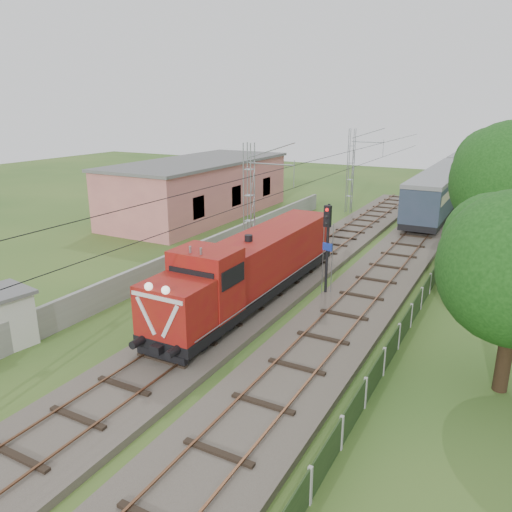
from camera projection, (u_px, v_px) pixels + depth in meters
The scene contains 11 objects.
ground at pixel (172, 361), 20.72m from camera, with size 140.00×140.00×0.00m, color #2F5720.
track_main at pixel (253, 301), 26.56m from camera, with size 4.20×70.00×0.45m.
track_side at pixel (403, 252), 35.23m from camera, with size 4.20×80.00×0.45m.
catenary at pixel (250, 207), 30.97m from camera, with size 3.31×70.00×8.00m.
boundary_wall at pixel (204, 251), 33.55m from camera, with size 0.25×40.00×1.50m, color #9E9E99.
station_building at pixel (200, 188), 46.95m from camera, with size 8.40×20.40×5.22m.
fence at pixel (384, 362), 19.44m from camera, with size 0.12×32.00×1.20m.
locomotive at pixel (253, 267), 25.99m from camera, with size 2.76×15.76×4.00m.
coach_rake at pixel (485, 149), 87.21m from camera, with size 3.12×116.53×3.60m.
signal_post at pixel (327, 235), 26.42m from camera, with size 0.57×0.45×5.22m.
relay_hut at pixel (1, 318), 21.70m from camera, with size 2.81×2.81×2.52m.
Camera 1 is at (11.87, -14.66, 10.24)m, focal length 35.00 mm.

